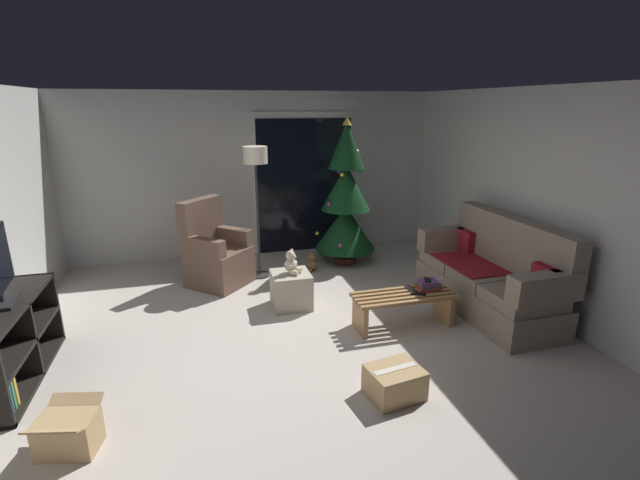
{
  "coord_description": "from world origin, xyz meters",
  "views": [
    {
      "loc": [
        -0.85,
        -3.92,
        2.3
      ],
      "look_at": [
        0.4,
        0.7,
        0.85
      ],
      "focal_mm": 25.18,
      "sensor_mm": 36.0,
      "label": 1
    }
  ],
  "objects_px": {
    "book_stack": "(428,285)",
    "cardboard_box_open_near_shelf": "(68,433)",
    "media_shelf": "(5,348)",
    "ottoman": "(291,290)",
    "couch": "(491,277)",
    "teddy_bear_cream": "(291,263)",
    "teddy_bear_chestnut_by_tree": "(311,263)",
    "armchair": "(216,255)",
    "cell_phone": "(428,280)",
    "christmas_tree": "(346,201)",
    "floor_lamp": "(256,168)",
    "cardboard_box_taped_mid_floor": "(394,382)",
    "remote_black": "(418,294)",
    "remote_graphite": "(410,288)",
    "coffee_table": "(403,304)"
  },
  "relations": [
    {
      "from": "book_stack",
      "to": "cardboard_box_taped_mid_floor",
      "type": "bearing_deg",
      "value": -127.98
    },
    {
      "from": "cell_phone",
      "to": "armchair",
      "type": "distance_m",
      "value": 2.76
    },
    {
      "from": "couch",
      "to": "media_shelf",
      "type": "height_order",
      "value": "couch"
    },
    {
      "from": "media_shelf",
      "to": "ottoman",
      "type": "distance_m",
      "value": 2.78
    },
    {
      "from": "media_shelf",
      "to": "cardboard_box_open_near_shelf",
      "type": "relative_size",
      "value": 2.83
    },
    {
      "from": "book_stack",
      "to": "christmas_tree",
      "type": "bearing_deg",
      "value": 97.78
    },
    {
      "from": "armchair",
      "to": "teddy_bear_cream",
      "type": "distance_m",
      "value": 1.28
    },
    {
      "from": "couch",
      "to": "remote_graphite",
      "type": "relative_size",
      "value": 12.54
    },
    {
      "from": "floor_lamp",
      "to": "ottoman",
      "type": "distance_m",
      "value": 1.71
    },
    {
      "from": "couch",
      "to": "teddy_bear_cream",
      "type": "bearing_deg",
      "value": 163.38
    },
    {
      "from": "cell_phone",
      "to": "media_shelf",
      "type": "relative_size",
      "value": 0.1
    },
    {
      "from": "book_stack",
      "to": "media_shelf",
      "type": "bearing_deg",
      "value": -177.66
    },
    {
      "from": "teddy_bear_chestnut_by_tree",
      "to": "cardboard_box_taped_mid_floor",
      "type": "height_order",
      "value": "teddy_bear_chestnut_by_tree"
    },
    {
      "from": "floor_lamp",
      "to": "cardboard_box_taped_mid_floor",
      "type": "relative_size",
      "value": 3.78
    },
    {
      "from": "armchair",
      "to": "media_shelf",
      "type": "relative_size",
      "value": 0.81
    },
    {
      "from": "couch",
      "to": "christmas_tree",
      "type": "relative_size",
      "value": 0.91
    },
    {
      "from": "couch",
      "to": "media_shelf",
      "type": "xyz_separation_m",
      "value": [
        -4.85,
        -0.23,
        -0.06
      ]
    },
    {
      "from": "teddy_bear_chestnut_by_tree",
      "to": "ottoman",
      "type": "bearing_deg",
      "value": -115.69
    },
    {
      "from": "cardboard_box_open_near_shelf",
      "to": "cardboard_box_taped_mid_floor",
      "type": "distance_m",
      "value": 2.42
    },
    {
      "from": "book_stack",
      "to": "armchair",
      "type": "relative_size",
      "value": 0.23
    },
    {
      "from": "couch",
      "to": "remote_graphite",
      "type": "distance_m",
      "value": 1.04
    },
    {
      "from": "armchair",
      "to": "cardboard_box_open_near_shelf",
      "type": "distance_m",
      "value": 3.07
    },
    {
      "from": "cell_phone",
      "to": "teddy_bear_cream",
      "type": "xyz_separation_m",
      "value": [
        -1.36,
        0.72,
        0.07
      ]
    },
    {
      "from": "remote_graphite",
      "to": "cardboard_box_taped_mid_floor",
      "type": "xyz_separation_m",
      "value": [
        -0.71,
        -1.2,
        -0.26
      ]
    },
    {
      "from": "teddy_bear_chestnut_by_tree",
      "to": "cardboard_box_open_near_shelf",
      "type": "distance_m",
      "value": 3.85
    },
    {
      "from": "coffee_table",
      "to": "teddy_bear_chestnut_by_tree",
      "type": "relative_size",
      "value": 3.86
    },
    {
      "from": "remote_black",
      "to": "ottoman",
      "type": "relative_size",
      "value": 0.35
    },
    {
      "from": "book_stack",
      "to": "teddy_bear_cream",
      "type": "xyz_separation_m",
      "value": [
        -1.37,
        0.73,
        0.12
      ]
    },
    {
      "from": "couch",
      "to": "floor_lamp",
      "type": "relative_size",
      "value": 1.1
    },
    {
      "from": "floor_lamp",
      "to": "cardboard_box_open_near_shelf",
      "type": "distance_m",
      "value": 3.69
    },
    {
      "from": "coffee_table",
      "to": "teddy_bear_cream",
      "type": "bearing_deg",
      "value": 142.92
    },
    {
      "from": "coffee_table",
      "to": "teddy_bear_chestnut_by_tree",
      "type": "distance_m",
      "value": 1.96
    },
    {
      "from": "armchair",
      "to": "teddy_bear_chestnut_by_tree",
      "type": "xyz_separation_m",
      "value": [
        1.33,
        0.11,
        -0.28
      ]
    },
    {
      "from": "cell_phone",
      "to": "coffee_table",
      "type": "bearing_deg",
      "value": -144.4
    },
    {
      "from": "armchair",
      "to": "christmas_tree",
      "type": "bearing_deg",
      "value": 10.43
    },
    {
      "from": "christmas_tree",
      "to": "teddy_bear_chestnut_by_tree",
      "type": "bearing_deg",
      "value": -157.52
    },
    {
      "from": "remote_graphite",
      "to": "remote_black",
      "type": "distance_m",
      "value": 0.15
    },
    {
      "from": "christmas_tree",
      "to": "ottoman",
      "type": "relative_size",
      "value": 4.87
    },
    {
      "from": "couch",
      "to": "media_shelf",
      "type": "bearing_deg",
      "value": -177.25
    },
    {
      "from": "teddy_bear_chestnut_by_tree",
      "to": "cardboard_box_open_near_shelf",
      "type": "height_order",
      "value": "cardboard_box_open_near_shelf"
    },
    {
      "from": "media_shelf",
      "to": "cardboard_box_taped_mid_floor",
      "type": "height_order",
      "value": "media_shelf"
    },
    {
      "from": "media_shelf",
      "to": "teddy_bear_chestnut_by_tree",
      "type": "bearing_deg",
      "value": 32.12
    },
    {
      "from": "christmas_tree",
      "to": "media_shelf",
      "type": "xyz_separation_m",
      "value": [
        -3.73,
        -2.21,
        -0.6
      ]
    },
    {
      "from": "floor_lamp",
      "to": "teddy_bear_cream",
      "type": "bearing_deg",
      "value": -77.96
    },
    {
      "from": "coffee_table",
      "to": "cardboard_box_open_near_shelf",
      "type": "relative_size",
      "value": 2.23
    },
    {
      "from": "cell_phone",
      "to": "teddy_bear_cream",
      "type": "bearing_deg",
      "value": 174.54
    },
    {
      "from": "book_stack",
      "to": "cardboard_box_open_near_shelf",
      "type": "height_order",
      "value": "book_stack"
    },
    {
      "from": "media_shelf",
      "to": "teddy_bear_chestnut_by_tree",
      "type": "xyz_separation_m",
      "value": [
        3.14,
        1.97,
        -0.22
      ]
    },
    {
      "from": "armchair",
      "to": "floor_lamp",
      "type": "distance_m",
      "value": 1.26
    },
    {
      "from": "armchair",
      "to": "teddy_bear_chestnut_by_tree",
      "type": "height_order",
      "value": "armchair"
    }
  ]
}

